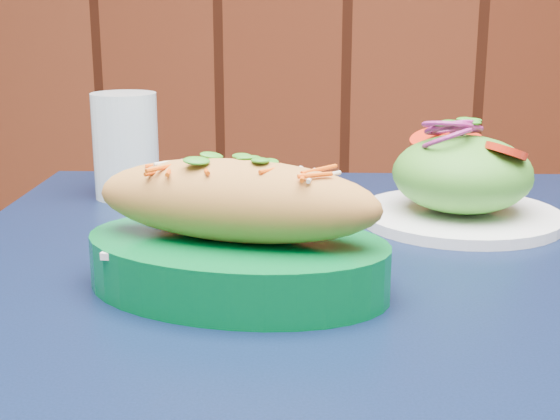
# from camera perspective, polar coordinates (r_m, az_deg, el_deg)

# --- Properties ---
(cafe_table) EXTENTS (0.89, 0.89, 0.75)m
(cafe_table) POSITION_cam_1_polar(r_m,az_deg,el_deg) (0.80, 4.28, -9.58)
(cafe_table) COLOR black
(cafe_table) RESTS_ON ground
(banh_mi_basket) EXTENTS (0.29, 0.21, 0.12)m
(banh_mi_basket) POSITION_cam_1_polar(r_m,az_deg,el_deg) (0.67, -3.22, -1.88)
(banh_mi_basket) COLOR #005D26
(banh_mi_basket) RESTS_ON cafe_table
(salad_plate) EXTENTS (0.23, 0.23, 0.12)m
(salad_plate) POSITION_cam_1_polar(r_m,az_deg,el_deg) (0.91, 13.15, 2.05)
(salad_plate) COLOR white
(salad_plate) RESTS_ON cafe_table
(water_glass) EXTENTS (0.08, 0.08, 0.13)m
(water_glass) POSITION_cam_1_polar(r_m,az_deg,el_deg) (1.01, -11.22, 4.64)
(water_glass) COLOR silver
(water_glass) RESTS_ON cafe_table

